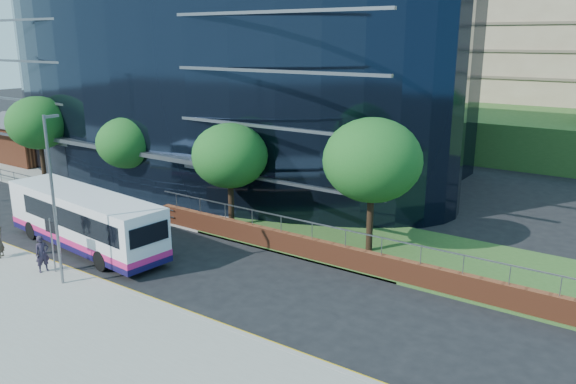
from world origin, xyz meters
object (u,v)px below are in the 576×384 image
Objects in this scene: tree_far_b at (127,143)px; pedestrian at (42,254)px; street_sign at (51,234)px; brick_pavilion at (31,140)px; streetlight_east at (54,196)px; city_bus at (86,220)px; tree_far_c at (230,156)px; tree_far_a at (38,123)px; tree_far_d at (372,160)px.

tree_far_b is 3.24× the size of pedestrian.
street_sign is 13.54m from tree_far_b.
brick_pavilion is 1.08× the size of streetlight_east.
city_bus is 6.44× the size of pedestrian.
tree_far_a is at bearing 180.00° from tree_far_c.
tree_far_a is 17.78m from city_bus.
tree_far_c is at bearing 84.89° from streetlight_east.
streetlight_east is (9.00, -11.67, 0.23)m from tree_far_b.
tree_far_c reaches higher than brick_pavilion.
pedestrian is (17.00, -10.90, -3.78)m from tree_far_a.
tree_far_b is 10.02m from tree_far_c.
tree_far_b is at bearing 124.08° from street_sign.
tree_far_d is (29.00, 1.00, 0.33)m from tree_far_a.
streetlight_east is at bearing -95.11° from tree_far_c.
tree_far_c is at bearing -2.94° from pedestrian.
tree_far_a is 1.07× the size of tree_far_c.
city_bus is (24.82, -11.96, -0.24)m from brick_pavilion.
brick_pavilion is at bearing 150.35° from street_sign.
tree_far_c reaches higher than city_bus.
tree_far_c is at bearing 76.71° from street_sign.
tree_far_c is at bearing -173.66° from tree_far_d.
tree_far_d reaches higher than tree_far_b.
tree_far_b is 0.76× the size of streetlight_east.
tree_far_b reaches higher than pedestrian.
tree_far_b reaches higher than city_bus.
streetlight_east reaches higher than tree_far_b.
tree_far_a is at bearing -26.55° from brick_pavilion.
tree_far_c reaches higher than tree_far_b.
streetlight_east reaches higher than tree_far_a.
streetlight_east is (19.00, -11.17, -0.42)m from tree_far_a.
tree_far_b is at bearing 177.14° from tree_far_c.
city_bus is at bearing -25.72° from brick_pavilion.
city_bus is (-4.18, -7.46, -2.84)m from tree_far_c.
pedestrian is at bearing -58.43° from tree_far_b.
city_bus is (15.82, -7.46, -3.16)m from tree_far_a.
tree_far_b reaches higher than brick_pavilion.
tree_far_a reaches higher than brick_pavilion.
tree_far_c is 0.54× the size of city_bus.
pedestrian is at bearing -148.06° from street_sign.
tree_far_c is (10.00, -0.50, 0.33)m from tree_far_b.
city_bus is at bearing -147.30° from tree_far_d.
tree_far_c is 9.08m from tree_far_d.
street_sign is at bearing -56.54° from city_bus.
tree_far_d reaches higher than city_bus.
tree_far_c is 3.49× the size of pedestrian.
tree_far_a is at bearing -177.14° from tree_far_b.
tree_far_a is 0.94× the size of tree_far_d.
streetlight_east is 3.92m from pedestrian.
streetlight_east is at bearing -30.46° from tree_far_a.
streetlight_east is at bearing -44.20° from city_bus.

